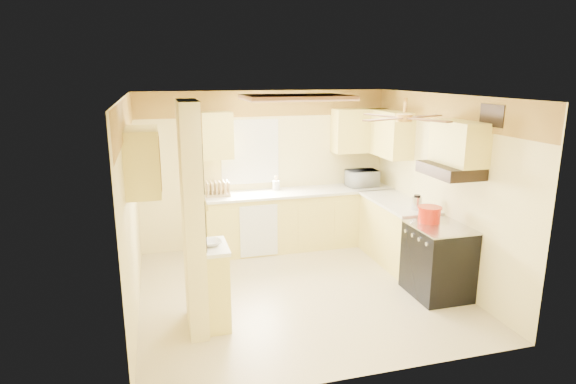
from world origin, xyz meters
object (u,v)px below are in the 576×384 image
object	(u,v)px
stove	(438,260)
microwave	(362,178)
kettle	(417,203)
bowl	(211,243)
dutch_oven	(429,214)

from	to	relation	value
stove	microwave	xyz separation A→B (m)	(-0.10, 2.15, 0.62)
kettle	bowl	bearing A→B (deg)	-166.95
microwave	dutch_oven	bearing A→B (deg)	91.47
bowl	dutch_oven	xyz separation A→B (m)	(2.79, 0.20, 0.05)
stove	kettle	world-z (taller)	kettle
stove	bowl	distance (m)	2.88
kettle	stove	bearing A→B (deg)	-94.26
stove	dutch_oven	distance (m)	0.59
bowl	dutch_oven	world-z (taller)	dutch_oven
bowl	dutch_oven	distance (m)	2.80
stove	bowl	bearing A→B (deg)	179.91
dutch_oven	microwave	bearing A→B (deg)	91.80
dutch_oven	kettle	world-z (taller)	kettle
stove	dutch_oven	xyz separation A→B (m)	(-0.04, 0.20, 0.56)
stove	microwave	distance (m)	2.24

